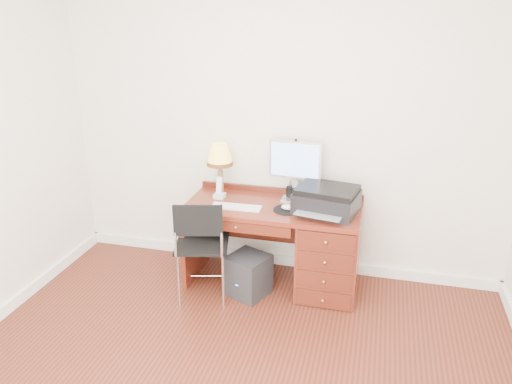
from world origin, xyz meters
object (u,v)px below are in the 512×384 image
(leg_lamp, at_px, (220,158))
(equipment_box, at_px, (248,275))
(phone, at_px, (219,192))
(chair, at_px, (199,239))
(desk, at_px, (309,245))
(monitor, at_px, (295,163))
(printer, at_px, (327,200))

(leg_lamp, bearing_deg, equipment_box, -46.06)
(phone, xyz_separation_m, chair, (-0.03, -0.46, -0.25))
(desk, bearing_deg, equipment_box, -152.92)
(monitor, distance_m, chair, 1.05)
(monitor, xyz_separation_m, phone, (-0.65, -0.14, -0.28))
(monitor, distance_m, leg_lamp, 0.66)
(chair, bearing_deg, monitor, 27.72)
(chair, relative_size, equipment_box, 2.52)
(phone, distance_m, equipment_box, 0.77)
(printer, distance_m, equipment_box, 0.94)
(monitor, height_order, printer, monitor)
(chair, bearing_deg, phone, 72.15)
(phone, bearing_deg, desk, -1.60)
(leg_lamp, xyz_separation_m, phone, (0.01, -0.07, -0.30))
(desk, distance_m, phone, 0.92)
(printer, height_order, equipment_box, printer)
(leg_lamp, bearing_deg, desk, -8.48)
(desk, xyz_separation_m, chair, (-0.86, -0.41, 0.14))
(desk, xyz_separation_m, printer, (0.14, -0.03, 0.45))
(leg_lamp, bearing_deg, printer, -9.13)
(leg_lamp, distance_m, equipment_box, 1.06)
(desk, relative_size, monitor, 2.84)
(chair, xyz_separation_m, equipment_box, (0.38, 0.17, -0.37))
(chair, bearing_deg, equipment_box, 9.97)
(printer, height_order, leg_lamp, leg_lamp)
(equipment_box, bearing_deg, chair, -133.18)
(leg_lamp, distance_m, chair, 0.77)
(printer, xyz_separation_m, phone, (-0.96, 0.08, -0.05))
(phone, bearing_deg, printer, -2.95)
(leg_lamp, bearing_deg, chair, -92.08)
(monitor, bearing_deg, leg_lamp, -168.89)
(monitor, xyz_separation_m, printer, (0.31, -0.22, -0.22))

